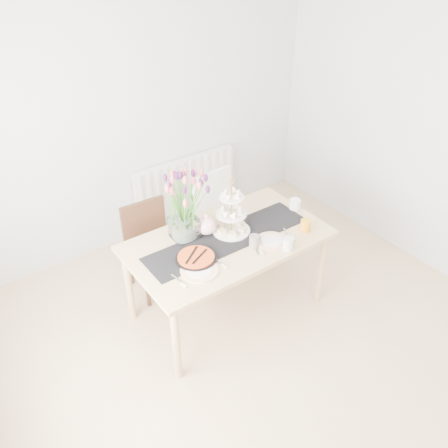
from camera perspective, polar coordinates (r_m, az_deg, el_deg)
room_shell at (r=2.96m, az=8.89°, el=-0.62°), size 4.50×4.50×4.50m
radiator at (r=5.15m, az=-4.59°, el=4.79°), size 1.20×0.08×0.60m
dining_table at (r=3.82m, az=0.45°, el=-2.72°), size 1.60×0.90×0.75m
chair_brown at (r=4.26m, az=-8.85°, el=-2.01°), size 0.43×0.43×0.83m
chair_white at (r=4.52m, az=-0.50°, el=1.47°), size 0.49×0.49×0.90m
table_runner at (r=3.77m, az=0.46°, el=-1.74°), size 1.40×0.35×0.01m
tulip_vase at (r=3.59m, az=-5.02°, el=3.32°), size 0.69×0.69×0.60m
cake_stand at (r=3.78m, az=0.89°, el=0.65°), size 0.31×0.31×0.45m
teapot at (r=3.78m, az=-2.14°, el=-0.17°), size 0.28×0.24×0.17m
cream_jug at (r=4.16m, az=8.52°, el=2.34°), size 0.11×0.11×0.09m
tart_tin at (r=3.55m, az=-3.38°, el=-4.14°), size 0.31×0.31×0.04m
mug_grey at (r=3.68m, az=3.66°, el=-2.06°), size 0.09×0.09×0.09m
mug_white at (r=3.67m, az=7.74°, el=-2.37°), size 0.09×0.09×0.10m
mug_orange at (r=3.90m, az=9.78°, el=-0.17°), size 0.11×0.11×0.10m
plate_left at (r=3.46m, az=-2.99°, el=-5.60°), size 0.32×0.32×0.01m
plate_right at (r=3.76m, az=5.77°, el=-2.08°), size 0.34×0.34×0.01m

